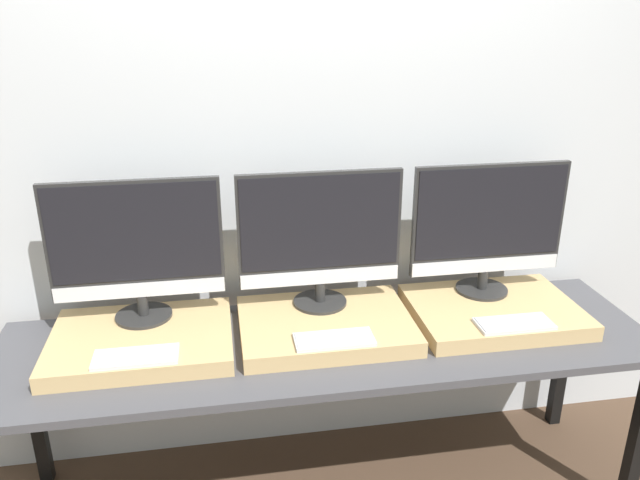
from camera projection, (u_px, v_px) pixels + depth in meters
name	position (u px, v px, depth m)	size (l,w,h in m)	color
wall_back	(310.00, 158.00, 2.45)	(8.00, 0.04, 2.60)	silver
workbench	(328.00, 353.00, 2.31)	(2.41, 0.67, 0.72)	#47474C
wooden_riser_left	(142.00, 341.00, 2.22)	(0.64, 0.48, 0.06)	tan
monitor_left	(136.00, 246.00, 2.22)	(0.62, 0.21, 0.53)	#282828
keyboard_left	(136.00, 356.00, 2.06)	(0.28, 0.12, 0.01)	silver
wooden_riser_center	(326.00, 325.00, 2.33)	(0.64, 0.48, 0.06)	tan
monitor_center	(320.00, 235.00, 2.33)	(0.62, 0.21, 0.53)	#282828
keyboard_center	(334.00, 339.00, 2.16)	(0.28, 0.12, 0.01)	silver
wooden_riser_right	(493.00, 311.00, 2.43)	(0.64, 0.48, 0.06)	tan
monitor_right	(488.00, 225.00, 2.43)	(0.62, 0.21, 0.53)	#282828
keyboard_right	(514.00, 323.00, 2.26)	(0.28, 0.12, 0.01)	silver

